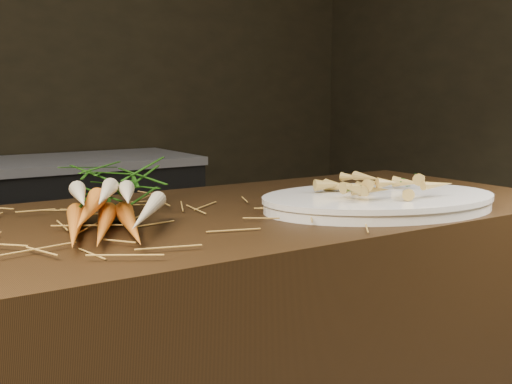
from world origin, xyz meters
TOP-DOWN VIEW (x-y plane):
  - back_counter at (0.30, 2.18)m, footprint 1.82×0.62m
  - straw_bedding at (0.00, 0.30)m, footprint 1.40×0.60m
  - root_veg_bunch at (0.14, 0.35)m, footprint 0.34×0.57m
  - serving_platter at (0.68, 0.14)m, footprint 0.59×0.47m
  - roasted_veg_heap at (0.68, 0.14)m, footprint 0.29×0.25m
  - serving_fork at (0.85, 0.07)m, footprint 0.16×0.14m

SIDE VIEW (x-z plane):
  - back_counter at x=0.30m, z-range 0.00..0.84m
  - straw_bedding at x=0.00m, z-range 0.90..0.92m
  - serving_platter at x=0.68m, z-range 0.90..0.93m
  - serving_fork at x=0.85m, z-range 0.93..0.93m
  - root_veg_bunch at x=0.14m, z-range 0.90..1.00m
  - roasted_veg_heap at x=0.68m, z-range 0.93..0.98m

